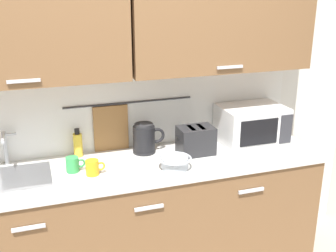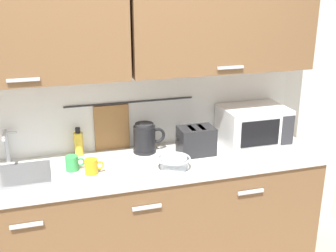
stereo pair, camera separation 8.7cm
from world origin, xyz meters
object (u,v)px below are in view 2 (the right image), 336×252
object	(u,v)px
mixing_bowl	(174,162)
mug_by_kettle	(92,166)
dish_soap_bottle	(79,143)
electric_kettle	(145,138)
microwave	(253,125)
mug_near_sink	(72,163)
toaster	(196,141)

from	to	relation	value
mixing_bowl	mug_by_kettle	world-z (taller)	mug_by_kettle
mug_by_kettle	dish_soap_bottle	bearing A→B (deg)	98.27
electric_kettle	mug_by_kettle	xyz separation A→B (m)	(-0.40, -0.25, -0.05)
electric_kettle	mixing_bowl	size ratio (longest dim) A/B	1.06
mixing_bowl	mug_by_kettle	bearing A→B (deg)	171.41
mixing_bowl	dish_soap_bottle	bearing A→B (deg)	144.18
electric_kettle	dish_soap_bottle	size ratio (longest dim) A/B	1.16
mug_by_kettle	electric_kettle	bearing A→B (deg)	31.94
microwave	electric_kettle	size ratio (longest dim) A/B	2.03
mug_near_sink	toaster	size ratio (longest dim) A/B	0.47
toaster	mug_by_kettle	bearing A→B (deg)	-170.87
mixing_bowl	mug_by_kettle	distance (m)	0.51
microwave	dish_soap_bottle	xyz separation A→B (m)	(-1.24, 0.13, -0.05)
electric_kettle	dish_soap_bottle	distance (m)	0.45
electric_kettle	mug_near_sink	world-z (taller)	electric_kettle
microwave	dish_soap_bottle	bearing A→B (deg)	174.15
dish_soap_bottle	mug_near_sink	bearing A→B (deg)	-104.78
dish_soap_bottle	microwave	bearing A→B (deg)	-5.85
mug_near_sink	mixing_bowl	distance (m)	0.63
microwave	electric_kettle	xyz separation A→B (m)	(-0.79, 0.05, -0.03)
microwave	toaster	world-z (taller)	microwave
microwave	mug_by_kettle	size ratio (longest dim) A/B	3.83
mug_near_sink	mug_by_kettle	bearing A→B (deg)	-37.61
electric_kettle	mixing_bowl	distance (m)	0.35
mug_by_kettle	mug_near_sink	bearing A→B (deg)	142.39
electric_kettle	mixing_bowl	xyz separation A→B (m)	(0.11, -0.32, -0.06)
mug_near_sink	mixing_bowl	xyz separation A→B (m)	(0.61, -0.16, -0.00)
toaster	mixing_bowl	bearing A→B (deg)	-138.74
dish_soap_bottle	mug_by_kettle	bearing A→B (deg)	-81.73
mixing_bowl	mug_by_kettle	size ratio (longest dim) A/B	1.78
dish_soap_bottle	mug_near_sink	world-z (taller)	dish_soap_bottle
mug_near_sink	mug_by_kettle	size ratio (longest dim) A/B	1.00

